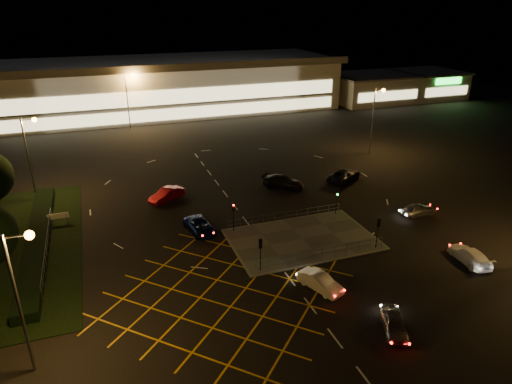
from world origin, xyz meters
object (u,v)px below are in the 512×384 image
object	(u,v)px
signal_sw	(260,248)
signal_nw	(233,211)
car_left_blue	(200,226)
car_right_silver	(418,209)
car_circ_red	(167,195)
signal_ne	(337,195)
car_far_dkgrey	(283,182)
car_near_silver	(394,324)
car_east_grey	(344,175)
car_queue_white	(320,282)
signal_se	(378,227)
car_approach_white	(470,255)

from	to	relation	value
signal_sw	signal_nw	distance (m)	7.99
car_left_blue	car_right_silver	bearing A→B (deg)	-20.17
car_circ_red	car_left_blue	bearing A→B (deg)	-20.72
signal_ne	car_left_blue	bearing A→B (deg)	175.66
signal_ne	car_far_dkgrey	distance (m)	9.92
signal_ne	car_circ_red	xyz separation A→B (m)	(-17.19, 10.41, -1.61)
signal_nw	car_circ_red	size ratio (longest dim) A/B	0.68
car_near_silver	car_east_grey	bearing A→B (deg)	91.49
signal_ne	car_queue_white	world-z (taller)	signal_ne
car_left_blue	car_far_dkgrey	world-z (taller)	car_far_dkgrey
signal_nw	car_left_blue	xyz separation A→B (m)	(-3.31, 1.16, -1.69)
car_left_blue	signal_nw	bearing A→B (deg)	-29.16
signal_ne	car_circ_red	world-z (taller)	signal_ne
signal_se	car_east_grey	xyz separation A→B (m)	(6.17, 16.86, -1.58)
signal_sw	car_east_grey	size ratio (longest dim) A/B	0.56
signal_ne	car_near_silver	distance (m)	19.66
car_near_silver	car_right_silver	world-z (taller)	car_right_silver
signal_nw	car_east_grey	world-z (taller)	signal_nw
signal_sw	car_queue_white	xyz separation A→B (m)	(3.75, -4.20, -1.68)
car_right_silver	car_east_grey	distance (m)	12.34
signal_sw	car_approach_white	xyz separation A→B (m)	(18.67, -5.06, -1.68)
signal_ne	signal_nw	bearing A→B (deg)	180.00
car_approach_white	signal_se	bearing A→B (deg)	-31.43
car_near_silver	car_right_silver	xyz separation A→B (m)	(14.28, 15.55, 0.01)
car_far_dkgrey	car_east_grey	world-z (taller)	car_east_grey
signal_ne	car_right_silver	world-z (taller)	signal_ne
signal_ne	car_near_silver	xyz separation A→B (m)	(-5.61, -18.77, -1.69)
signal_nw	car_circ_red	xyz separation A→B (m)	(-5.19, 10.41, -1.61)
car_near_silver	car_right_silver	bearing A→B (deg)	72.03
car_left_blue	car_approach_white	xyz separation A→B (m)	(21.98, -14.21, 0.01)
car_far_dkgrey	car_right_silver	size ratio (longest dim) A/B	1.33
signal_sw	signal_se	distance (m)	12.00
car_circ_red	car_east_grey	bearing A→B (deg)	54.02
car_near_silver	car_left_blue	distance (m)	22.17
car_near_silver	car_far_dkgrey	world-z (taller)	car_far_dkgrey
car_east_grey	signal_nw	bearing A→B (deg)	82.42
signal_nw	car_near_silver	xyz separation A→B (m)	(6.39, -18.77, -1.69)
car_east_grey	car_right_silver	bearing A→B (deg)	158.08
signal_se	car_east_grey	distance (m)	18.02
car_east_grey	car_approach_white	xyz separation A→B (m)	(0.50, -21.92, -0.10)
car_queue_white	car_far_dkgrey	bearing A→B (deg)	53.88
signal_ne	car_left_blue	xyz separation A→B (m)	(-15.31, 1.16, -1.69)
signal_ne	car_east_grey	distance (m)	10.92
car_approach_white	signal_ne	bearing A→B (deg)	-57.18
signal_ne	car_queue_white	xyz separation A→B (m)	(-8.25, -12.19, -1.68)
signal_nw	car_right_silver	xyz separation A→B (m)	(20.67, -3.21, -1.68)
car_approach_white	car_far_dkgrey	bearing A→B (deg)	-62.27
signal_sw	car_right_silver	distance (m)	21.28
signal_se	car_east_grey	world-z (taller)	signal_se
signal_nw	signal_ne	size ratio (longest dim) A/B	1.00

